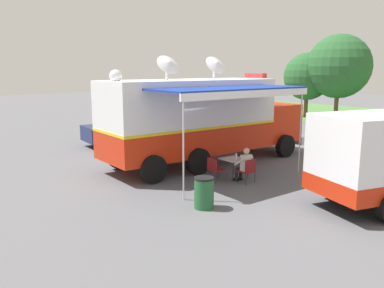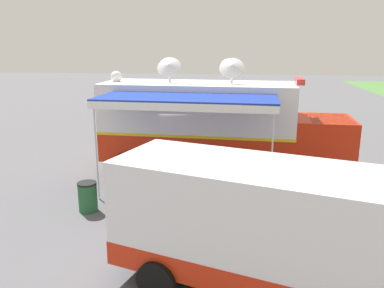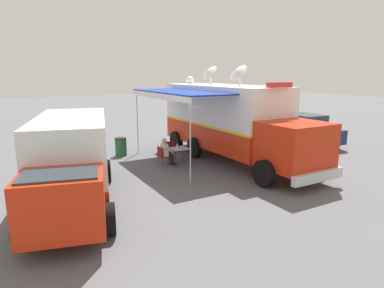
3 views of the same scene
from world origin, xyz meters
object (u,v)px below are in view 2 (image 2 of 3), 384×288
at_px(water_bottle, 191,172).
at_px(seated_responder, 185,182).
at_px(trash_bin, 88,197).
at_px(car_behind_truck, 215,122).
at_px(folding_table, 190,176).
at_px(folding_chair_at_table, 184,189).
at_px(command_truck, 217,124).
at_px(folding_chair_beside_table, 166,178).
at_px(support_truck, 271,232).

height_order(water_bottle, seated_responder, seated_responder).
relative_size(trash_bin, car_behind_truck, 0.21).
distance_m(folding_table, folding_chair_at_table, 0.82).
distance_m(command_truck, folding_chair_beside_table, 3.14).
bearing_deg(support_truck, seated_responder, -153.35).
bearing_deg(command_truck, folding_chair_beside_table, -34.68).
height_order(folding_table, water_bottle, water_bottle).
height_order(folding_chair_at_table, trash_bin, trash_bin).
bearing_deg(car_behind_truck, support_truck, 7.83).
relative_size(folding_chair_at_table, trash_bin, 0.96).
bearing_deg(trash_bin, command_truck, 137.95).
distance_m(folding_chair_at_table, support_truck, 5.04).
height_order(command_truck, car_behind_truck, command_truck).
height_order(folding_chair_beside_table, trash_bin, trash_bin).
bearing_deg(folding_chair_at_table, folding_chair_beside_table, -140.23).
bearing_deg(seated_responder, folding_chair_at_table, -3.12).
distance_m(command_truck, seated_responder, 3.38).
distance_m(water_bottle, trash_bin, 3.35).
relative_size(water_bottle, car_behind_truck, 0.05).
bearing_deg(folding_chair_at_table, seated_responder, 176.88).
xyz_separation_m(folding_table, support_truck, (5.19, 2.21, 0.71)).
bearing_deg(support_truck, folding_chair_at_table, -152.27).
xyz_separation_m(folding_table, seated_responder, (0.61, -0.09, -0.02)).
height_order(folding_chair_beside_table, support_truck, support_truck).
xyz_separation_m(folding_table, folding_chair_beside_table, (-0.10, -0.85, -0.16)).
bearing_deg(command_truck, water_bottle, -15.99).
distance_m(command_truck, trash_bin, 5.66).
xyz_separation_m(folding_table, car_behind_truck, (-8.25, 0.36, 0.21)).
relative_size(seated_responder, trash_bin, 1.37).
height_order(folding_chair_beside_table, seated_responder, seated_responder).
relative_size(folding_table, folding_chair_at_table, 0.97).
height_order(command_truck, folding_chair_at_table, command_truck).
bearing_deg(car_behind_truck, trash_bin, -18.29).
bearing_deg(folding_table, seated_responder, -8.61).
bearing_deg(folding_chair_beside_table, command_truck, 145.32).
xyz_separation_m(command_truck, folding_chair_beside_table, (2.30, -1.59, -1.43)).
bearing_deg(water_bottle, trash_bin, -62.15).
distance_m(water_bottle, folding_chair_beside_table, 0.95).
relative_size(folding_table, support_truck, 0.12).
xyz_separation_m(command_truck, seated_responder, (3.01, -0.84, -1.30)).
bearing_deg(folding_chair_at_table, command_truck, 165.19).
bearing_deg(water_bottle, folding_chair_beside_table, -102.89).
relative_size(water_bottle, trash_bin, 0.25).
bearing_deg(folding_table, car_behind_truck, 177.52).
bearing_deg(folding_table, water_bottle, 14.21).
bearing_deg(car_behind_truck, water_bottle, -2.28).
bearing_deg(folding_chair_beside_table, seated_responder, 46.89).
height_order(command_truck, seated_responder, command_truck).
height_order(command_truck, folding_table, command_truck).
xyz_separation_m(folding_chair_at_table, folding_chair_beside_table, (-0.90, -0.75, 0.00)).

